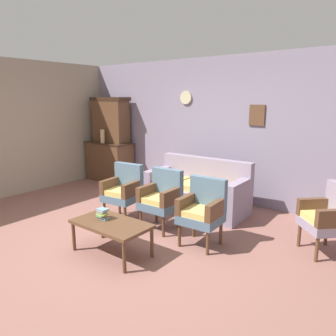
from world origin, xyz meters
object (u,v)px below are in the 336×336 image
object	(u,v)px
armchair_by_doorway	(162,197)
book_stack_on_table	(102,214)
vase_on_cabinet	(103,136)
armchair_near_couch_end	(123,189)
coffee_table	(111,226)
armchair_near_cabinet	(203,209)
wingback_chair_by_fireplace	(328,216)
side_cabinet	(110,161)
floral_couch	(198,192)

from	to	relation	value
armchair_by_doorway	book_stack_on_table	bearing A→B (deg)	-98.83
vase_on_cabinet	armchair_near_couch_end	distance (m)	2.54
armchair_near_couch_end	coffee_table	world-z (taller)	armchair_near_couch_end
armchair_near_cabinet	wingback_chair_by_fireplace	size ratio (longest dim) A/B	1.00
coffee_table	vase_on_cabinet	bearing A→B (deg)	140.11
side_cabinet	armchair_near_couch_end	size ratio (longest dim) A/B	1.28
coffee_table	book_stack_on_table	distance (m)	0.21
wingback_chair_by_fireplace	armchair_near_couch_end	bearing A→B (deg)	-166.05
wingback_chair_by_fireplace	book_stack_on_table	bearing A→B (deg)	-144.18
wingback_chair_by_fireplace	armchair_near_cabinet	bearing A→B (deg)	-151.77
vase_on_cabinet	armchair_by_doorway	size ratio (longest dim) A/B	0.35
side_cabinet	book_stack_on_table	distance (m)	3.64
armchair_near_couch_end	armchair_near_cabinet	world-z (taller)	same
floral_couch	armchair_by_doorway	world-z (taller)	same
vase_on_cabinet	floral_couch	distance (m)	2.89
wingback_chair_by_fireplace	coffee_table	size ratio (longest dim) A/B	0.90
side_cabinet	armchair_by_doorway	distance (m)	3.17
floral_couch	armchair_near_cabinet	distance (m)	1.38
armchair_near_couch_end	wingback_chair_by_fireplace	xyz separation A→B (m)	(2.89, 0.72, 0.00)
armchair_near_cabinet	book_stack_on_table	xyz separation A→B (m)	(-0.93, -0.93, -0.01)
armchair_by_doorway	coffee_table	world-z (taller)	armchair_by_doorway
armchair_by_doorway	armchair_near_cabinet	distance (m)	0.78
armchair_by_doorway	wingback_chair_by_fireplace	bearing A→B (deg)	16.85
armchair_near_cabinet	book_stack_on_table	world-z (taller)	armchair_near_cabinet
vase_on_cabinet	armchair_near_couch_end	size ratio (longest dim) A/B	0.35
coffee_table	side_cabinet	bearing A→B (deg)	137.93
armchair_by_doorway	armchair_near_cabinet	size ratio (longest dim) A/B	1.00
side_cabinet	floral_couch	size ratio (longest dim) A/B	0.65
side_cabinet	armchair_near_cabinet	world-z (taller)	side_cabinet
wingback_chair_by_fireplace	book_stack_on_table	world-z (taller)	wingback_chair_by_fireplace
armchair_by_doorway	wingback_chair_by_fireplace	distance (m)	2.25
coffee_table	armchair_near_cabinet	bearing A→B (deg)	50.84
side_cabinet	armchair_by_doorway	world-z (taller)	side_cabinet
side_cabinet	armchair_by_doorway	size ratio (longest dim) A/B	1.28
vase_on_cabinet	wingback_chair_by_fireplace	distance (m)	5.02
side_cabinet	vase_on_cabinet	distance (m)	0.65
armchair_near_couch_end	wingback_chair_by_fireplace	distance (m)	2.98
side_cabinet	armchair_near_couch_end	world-z (taller)	side_cabinet
vase_on_cabinet	armchair_near_cabinet	size ratio (longest dim) A/B	0.35
armchair_near_cabinet	book_stack_on_table	distance (m)	1.31
armchair_by_doorway	armchair_near_cabinet	xyz separation A→B (m)	(0.77, -0.09, 0.00)
coffee_table	floral_couch	bearing A→B (deg)	90.68
vase_on_cabinet	armchair_near_couch_end	xyz separation A→B (m)	(2.05, -1.38, -0.59)
floral_couch	wingback_chair_by_fireplace	size ratio (longest dim) A/B	1.97
side_cabinet	wingback_chair_by_fireplace	size ratio (longest dim) A/B	1.28
side_cabinet	wingback_chair_by_fireplace	bearing A→B (deg)	-9.78
book_stack_on_table	vase_on_cabinet	bearing A→B (deg)	138.40
vase_on_cabinet	armchair_near_cabinet	world-z (taller)	vase_on_cabinet
armchair_by_doorway	armchair_near_couch_end	bearing A→B (deg)	-174.94
side_cabinet	floral_couch	xyz separation A→B (m)	(2.78, -0.48, -0.14)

